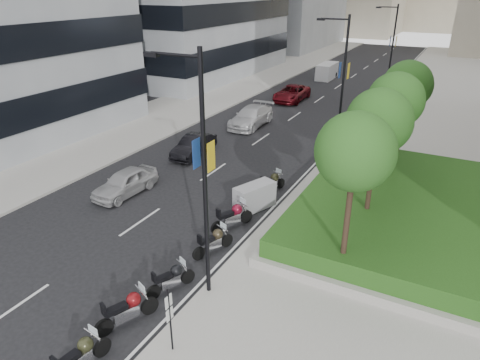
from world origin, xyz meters
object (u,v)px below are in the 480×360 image
Objects in this scene: motorcycle_0 at (80,356)px; delivery_van at (327,72)px; lamp_post_2 at (391,47)px; car_c at (251,117)px; parking_sign at (170,317)px; motorcycle_3 at (214,241)px; motorcycle_2 at (172,278)px; motorcycle_6 at (272,183)px; lamp_post_1 at (341,79)px; lamp_post_0 at (200,169)px; car_a at (125,182)px; car_b at (194,146)px; car_d at (292,93)px; motorcycle_5 at (255,197)px; motorcycle_1 at (128,309)px; motorcycle_4 at (233,216)px.

delivery_van reaches higher than motorcycle_0.
lamp_post_2 reaches higher than car_c.
motorcycle_3 is (-1.72, 5.41, -0.88)m from parking_sign.
motorcycle_2 is 0.95× the size of motorcycle_3.
lamp_post_2 is 4.37× the size of motorcycle_6.
lamp_post_0 is at bearing -90.00° from lamp_post_1.
lamp_post_1 reaches higher than delivery_van.
lamp_post_1 is (0.00, 17.00, 0.00)m from lamp_post_0.
lamp_post_2 is 31.36m from car_a.
lamp_post_2 is 4.06× the size of motorcycle_0.
car_d reaches higher than car_b.
motorcycle_2 is 2.92m from motorcycle_3.
motorcycle_5 is at bearing -159.92° from motorcycle_6.
lamp_post_2 is at bearing 19.11° from motorcycle_3.
motorcycle_2 is (-1.17, -35.51, -4.51)m from lamp_post_2.
car_a is (-6.94, 7.74, 0.07)m from motorcycle_1.
car_b reaches higher than motorcycle_4.
parking_sign is 3.22m from motorcycle_2.
motorcycle_5 is at bearing 7.46° from motorcycle_0.
motorcycle_6 is 0.49× the size of car_b.
car_b is (-6.94, 7.21, 0.05)m from motorcycle_4.
motorcycle_5 is at bearing 23.44° from motorcycle_3.
lamp_post_0 is 2.03× the size of delivery_van.
motorcycle_6 is 7.51m from car_b.
motorcycle_4 is 0.55× the size of car_a.
car_d reaches higher than motorcycle_6.
motorcycle_4 is at bearing -80.64° from delivery_van.
motorcycle_5 is (0.17, 9.49, 0.06)m from motorcycle_1.
motorcycle_1 is 1.13× the size of motorcycle_2.
car_b is at bearing 121.03° from parking_sign.
car_d is at bearing 36.58° from motorcycle_2.
lamp_post_1 is 18.00m from lamp_post_2.
motorcycle_5 is (-0.09, 7.35, 0.13)m from motorcycle_2.
car_a is at bearing -92.24° from car_d.
lamp_post_1 is 3.60× the size of parking_sign.
car_c is at bearing -90.39° from car_d.
car_a is at bearing 75.77° from motorcycle_2.
lamp_post_0 is 3.60× the size of parking_sign.
car_a is at bearing 125.59° from motorcycle_5.
lamp_post_0 is 1.00× the size of lamp_post_1.
lamp_post_1 reaches higher than car_b.
parking_sign is at bearing -70.42° from car_c.
lamp_post_0 is 10.20m from motorcycle_6.
lamp_post_2 is 32.91m from motorcycle_3.
lamp_post_1 is 2.15× the size of car_b.
car_d is (-6.91, 26.74, 0.19)m from motorcycle_3.
car_d is 12.27m from delivery_van.
lamp_post_1 reaches higher than motorcycle_3.
car_a is 36.33m from delivery_van.
lamp_post_2 is at bearing 90.00° from lamp_post_0.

